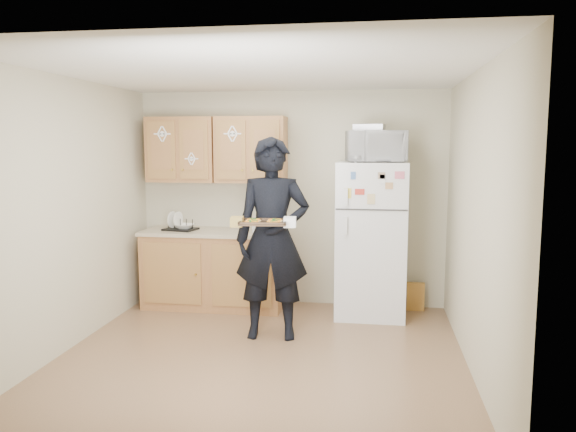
{
  "coord_description": "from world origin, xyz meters",
  "views": [
    {
      "loc": [
        0.97,
        -4.72,
        1.9
      ],
      "look_at": [
        0.18,
        0.45,
        1.22
      ],
      "focal_mm": 35.0,
      "sensor_mm": 36.0,
      "label": 1
    }
  ],
  "objects_px": {
    "refrigerator": "(371,239)",
    "baking_tray": "(263,223)",
    "dish_rack": "(180,224)",
    "microwave": "(376,146)",
    "person": "(272,239)"
  },
  "relations": [
    {
      "from": "person",
      "to": "microwave",
      "type": "bearing_deg",
      "value": 34.69
    },
    {
      "from": "microwave",
      "to": "person",
      "type": "bearing_deg",
      "value": -151.22
    },
    {
      "from": "microwave",
      "to": "dish_rack",
      "type": "distance_m",
      "value": 2.4
    },
    {
      "from": "baking_tray",
      "to": "dish_rack",
      "type": "relative_size",
      "value": 1.2
    },
    {
      "from": "baking_tray",
      "to": "microwave",
      "type": "bearing_deg",
      "value": 42.68
    },
    {
      "from": "dish_rack",
      "to": "person",
      "type": "bearing_deg",
      "value": -35.66
    },
    {
      "from": "baking_tray",
      "to": "dish_rack",
      "type": "bearing_deg",
      "value": 130.03
    },
    {
      "from": "refrigerator",
      "to": "microwave",
      "type": "relative_size",
      "value": 2.83
    },
    {
      "from": "refrigerator",
      "to": "baking_tray",
      "type": "xyz_separation_m",
      "value": [
        -0.97,
        -1.17,
        0.33
      ]
    },
    {
      "from": "baking_tray",
      "to": "microwave",
      "type": "relative_size",
      "value": 0.71
    },
    {
      "from": "refrigerator",
      "to": "microwave",
      "type": "xyz_separation_m",
      "value": [
        0.03,
        -0.05,
        1.02
      ]
    },
    {
      "from": "microwave",
      "to": "dish_rack",
      "type": "bearing_deg",
      "value": 166.64
    },
    {
      "from": "person",
      "to": "baking_tray",
      "type": "xyz_separation_m",
      "value": [
        -0.03,
        -0.3,
        0.2
      ]
    },
    {
      "from": "person",
      "to": "microwave",
      "type": "height_order",
      "value": "microwave"
    },
    {
      "from": "microwave",
      "to": "baking_tray",
      "type": "bearing_deg",
      "value": -143.22
    }
  ]
}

